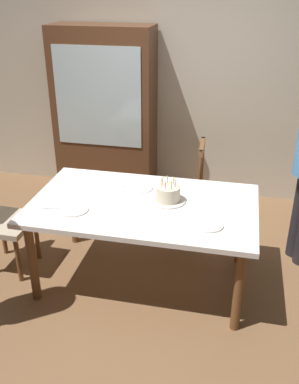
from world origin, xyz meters
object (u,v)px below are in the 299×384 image
Objects in this scene: plate_near_celebrant at (74,210)px; chair_spindle_back at (182,190)px; dining_table at (143,211)px; china_cabinet at (105,115)px; birthday_cake at (168,194)px; plate_far_side at (139,188)px; plate_near_guest at (208,225)px.

chair_spindle_back is (0.68, 1.09, -0.28)m from plate_near_celebrant.
china_cabinet is at bearing 117.14° from dining_table.
dining_table is 0.24m from birthday_cake.
dining_table is at bearing -160.32° from birthday_cake.
china_cabinet is at bearing 123.40° from birthday_cake.
plate_far_side is (0.40, 0.47, 0.00)m from plate_near_celebrant.
china_cabinet is at bearing 126.55° from plate_near_guest.
birthday_cake is 1.27× the size of plate_far_side.
china_cabinet is (-0.31, 1.79, 0.21)m from plate_near_celebrant.
plate_far_side is at bearing 110.49° from dining_table.
plate_far_side is at bearing -61.74° from china_cabinet.
plate_near_guest is 1.17m from chair_spindle_back.
plate_far_side is (-0.09, 0.24, 0.08)m from dining_table.
dining_table is 1.87× the size of chair_spindle_back.
chair_spindle_back is at bearing 57.93° from plate_near_celebrant.
birthday_cake is 0.46m from plate_near_guest.
chair_spindle_back is at bearing 107.35° from plate_near_guest.
birthday_cake is 1.27× the size of plate_near_guest.
chair_spindle_back is (-0.34, 1.09, -0.28)m from plate_near_guest.
china_cabinet is at bearing 99.84° from plate_near_celebrant.
plate_near_guest is at bearing -72.65° from chair_spindle_back.
plate_near_celebrant is 1.31m from chair_spindle_back.
chair_spindle_back is (0.01, 0.78, -0.34)m from birthday_cake.
plate_near_guest is 0.12× the size of china_cabinet.
birthday_cake is 1.27× the size of plate_near_celebrant.
birthday_cake is at bearing -90.56° from chair_spindle_back.
chair_spindle_back reaches higher than birthday_cake.
china_cabinet is (-0.98, 1.49, 0.16)m from birthday_cake.
birthday_cake reaches higher than plate_far_side.
china_cabinet is (-0.80, 1.56, 0.29)m from dining_table.
plate_far_side is at bearing 148.02° from birthday_cake.
birthday_cake is at bearing 138.82° from plate_near_guest.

